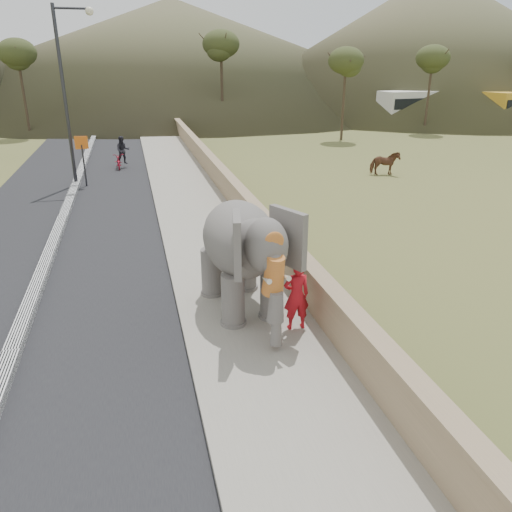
# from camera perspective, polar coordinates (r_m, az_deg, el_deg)

# --- Properties ---
(ground) EXTENTS (160.00, 160.00, 0.00)m
(ground) POSITION_cam_1_polar(r_m,az_deg,el_deg) (11.14, -0.27, -9.34)
(ground) COLOR olive
(ground) RESTS_ON ground
(road) EXTENTS (7.00, 120.00, 0.03)m
(road) POSITION_cam_1_polar(r_m,az_deg,el_deg) (20.30, -21.17, 3.73)
(road) COLOR black
(road) RESTS_ON ground
(median) EXTENTS (0.35, 120.00, 0.22)m
(median) POSITION_cam_1_polar(r_m,az_deg,el_deg) (20.28, -21.20, 3.98)
(median) COLOR black
(median) RESTS_ON ground
(walkway) EXTENTS (3.00, 120.00, 0.15)m
(walkway) POSITION_cam_1_polar(r_m,az_deg,el_deg) (20.23, -7.03, 5.16)
(walkway) COLOR #9E9687
(walkway) RESTS_ON ground
(parapet) EXTENTS (0.30, 120.00, 1.10)m
(parapet) POSITION_cam_1_polar(r_m,az_deg,el_deg) (20.35, -2.45, 6.79)
(parapet) COLOR tan
(parapet) RESTS_ON ground
(lamppost) EXTENTS (1.76, 0.36, 8.00)m
(lamppost) POSITION_cam_1_polar(r_m,az_deg,el_deg) (25.42, -20.53, 18.34)
(lamppost) COLOR #2D2D32
(lamppost) RESTS_ON ground
(signboard) EXTENTS (0.60, 0.08, 2.40)m
(signboard) POSITION_cam_1_polar(r_m,az_deg,el_deg) (25.40, -19.21, 11.12)
(signboard) COLOR #2D2D33
(signboard) RESTS_ON ground
(cow) EXTENTS (1.59, 0.98, 1.25)m
(cow) POSITION_cam_1_polar(r_m,az_deg,el_deg) (27.62, 14.49, 10.22)
(cow) COLOR brown
(cow) RESTS_ON ground
(distant_car) EXTENTS (4.55, 3.05, 1.44)m
(distant_car) POSITION_cam_1_polar(r_m,az_deg,el_deg) (48.37, 13.22, 15.04)
(distant_car) COLOR #B8BAC0
(distant_car) RESTS_ON ground
(bus_white) EXTENTS (11.23, 3.94, 3.10)m
(bus_white) POSITION_cam_1_polar(r_m,az_deg,el_deg) (51.31, 19.56, 15.68)
(bus_white) COLOR silver
(bus_white) RESTS_ON ground
(hill_right) EXTENTS (56.00, 56.00, 16.00)m
(hill_right) POSITION_cam_1_polar(r_m,az_deg,el_deg) (72.29, 19.50, 22.20)
(hill_right) COLOR brown
(hill_right) RESTS_ON ground
(hill_far) EXTENTS (80.00, 80.00, 14.00)m
(hill_far) POSITION_cam_1_polar(r_m,az_deg,el_deg) (79.64, -9.43, 22.17)
(hill_far) COLOR brown
(hill_far) RESTS_ON ground
(elephant_and_man) EXTENTS (2.40, 3.92, 2.69)m
(elephant_and_man) POSITION_cam_1_polar(r_m,az_deg,el_deg) (11.66, -1.76, 0.25)
(elephant_and_man) COLOR slate
(elephant_and_man) RESTS_ON ground
(motorcyclist) EXTENTS (1.00, 1.68, 1.79)m
(motorcyclist) POSITION_cam_1_polar(r_m,az_deg,el_deg) (29.46, -15.23, 10.96)
(motorcyclist) COLOR maroon
(motorcyclist) RESTS_ON ground
(trees) EXTENTS (47.88, 35.78, 9.13)m
(trees) POSITION_cam_1_polar(r_m,az_deg,el_deg) (35.55, -5.55, 18.46)
(trees) COLOR #473828
(trees) RESTS_ON ground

